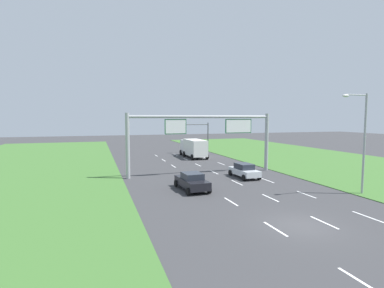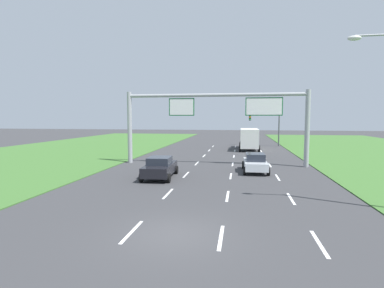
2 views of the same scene
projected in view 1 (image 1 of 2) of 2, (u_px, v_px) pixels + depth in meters
The scene contains 10 objects.
ground_plane at pixel (300, 226), 18.00m from camera, with size 200.00×200.00×0.00m, color #38383A.
lane_dashes_inner_left at pixel (216, 192), 26.00m from camera, with size 0.14×56.40×0.01m.
lane_dashes_inner_right at pixel (252, 189), 27.07m from camera, with size 0.14×56.40×0.01m.
lane_dashes_slip at pixel (285, 187), 28.14m from camera, with size 0.14×56.40×0.01m.
car_near_red at pixel (244, 170), 32.49m from camera, with size 2.11×4.22×1.53m.
car_lead_silver at pixel (192, 181), 26.85m from camera, with size 2.34×4.53×1.57m.
box_truck at pixel (193, 147), 49.24m from camera, with size 2.73×7.99×2.96m.
sign_gantry at pixel (205, 132), 34.17m from camera, with size 17.24×0.44×7.00m.
traffic_light_mast at pixel (198, 132), 55.34m from camera, with size 4.76×0.49×5.60m.
street_lamp at pixel (361, 135), 24.97m from camera, with size 2.61×0.32×8.50m.
Camera 1 is at (-11.60, -14.65, 6.46)m, focal length 28.00 mm.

